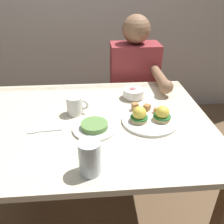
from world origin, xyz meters
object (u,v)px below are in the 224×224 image
(eggs_benedict_plate, at_px, (150,117))
(side_plate, at_px, (94,127))
(water_glass_near, at_px, (90,160))
(coffee_mug, at_px, (75,105))
(diner_person, at_px, (135,86))
(dining_table, at_px, (89,138))
(fruit_bowl, at_px, (133,93))
(fork, at_px, (42,131))

(eggs_benedict_plate, bearing_deg, side_plate, -170.32)
(water_glass_near, height_order, side_plate, water_glass_near)
(coffee_mug, distance_m, diner_person, 0.68)
(diner_person, bearing_deg, coffee_mug, -126.62)
(dining_table, relative_size, eggs_benedict_plate, 4.44)
(side_plate, xyz_separation_m, diner_person, (0.30, 0.69, -0.10))
(water_glass_near, xyz_separation_m, side_plate, (0.02, 0.27, -0.04))
(eggs_benedict_plate, distance_m, coffee_mug, 0.38)
(dining_table, distance_m, diner_person, 0.69)
(eggs_benedict_plate, relative_size, side_plate, 1.35)
(eggs_benedict_plate, relative_size, fruit_bowl, 2.25)
(dining_table, distance_m, eggs_benedict_plate, 0.33)
(fruit_bowl, distance_m, water_glass_near, 0.63)
(fruit_bowl, height_order, fork, fruit_bowl)
(dining_table, height_order, eggs_benedict_plate, eggs_benedict_plate)
(fruit_bowl, distance_m, diner_person, 0.40)
(coffee_mug, relative_size, diner_person, 0.10)
(fork, relative_size, diner_person, 0.14)
(coffee_mug, bearing_deg, diner_person, 53.38)
(dining_table, distance_m, fork, 0.25)
(water_glass_near, bearing_deg, coffee_mug, 100.09)
(dining_table, distance_m, fruit_bowl, 0.37)
(fork, bearing_deg, dining_table, 21.94)
(dining_table, distance_m, coffee_mug, 0.18)
(coffee_mug, relative_size, side_plate, 0.56)
(eggs_benedict_plate, height_order, coffee_mug, coffee_mug)
(coffee_mug, bearing_deg, eggs_benedict_plate, -16.72)
(fork, bearing_deg, fruit_bowl, 33.43)
(eggs_benedict_plate, height_order, fruit_bowl, eggs_benedict_plate)
(coffee_mug, xyz_separation_m, fork, (-0.14, -0.15, -0.05))
(water_glass_near, xyz_separation_m, diner_person, (0.32, 0.96, -0.15))
(eggs_benedict_plate, height_order, side_plate, eggs_benedict_plate)
(dining_table, relative_size, side_plate, 6.00)
(eggs_benedict_plate, xyz_separation_m, diner_person, (0.04, 0.64, -0.11))
(eggs_benedict_plate, height_order, water_glass_near, water_glass_near)
(fork, distance_m, water_glass_near, 0.35)
(dining_table, xyz_separation_m, water_glass_near, (0.01, -0.36, 0.16))
(dining_table, relative_size, coffee_mug, 10.76)
(fork, bearing_deg, coffee_mug, 46.16)
(fork, xyz_separation_m, side_plate, (0.24, -0.00, 0.01))
(side_plate, bearing_deg, fork, 179.01)
(side_plate, distance_m, diner_person, 0.76)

